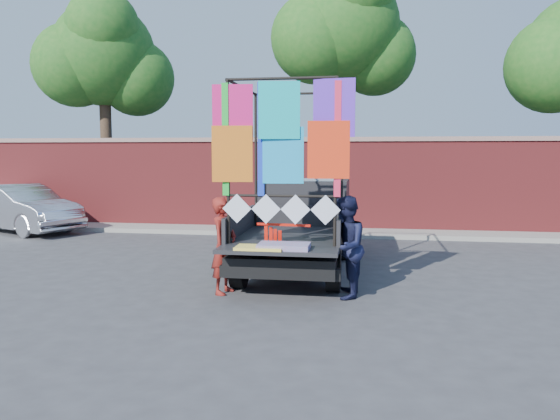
# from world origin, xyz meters

# --- Properties ---
(ground) EXTENTS (90.00, 90.00, 0.00)m
(ground) POSITION_xyz_m (0.00, 0.00, 0.00)
(ground) COLOR #38383A
(ground) RESTS_ON ground
(brick_wall) EXTENTS (30.00, 0.45, 2.61)m
(brick_wall) POSITION_xyz_m (0.00, 7.00, 1.33)
(brick_wall) COLOR maroon
(brick_wall) RESTS_ON ground
(curb) EXTENTS (30.00, 1.20, 0.12)m
(curb) POSITION_xyz_m (0.00, 6.30, 0.06)
(curb) COLOR gray
(curb) RESTS_ON ground
(tree_left) EXTENTS (4.20, 3.30, 7.05)m
(tree_left) POSITION_xyz_m (-6.48, 8.12, 5.12)
(tree_left) COLOR #38281C
(tree_left) RESTS_ON ground
(tree_mid) EXTENTS (4.20, 3.30, 7.73)m
(tree_mid) POSITION_xyz_m (1.02, 8.12, 5.70)
(tree_mid) COLOR #38281C
(tree_mid) RESTS_ON ground
(pickup_truck) EXTENTS (2.07, 5.20, 3.28)m
(pickup_truck) POSITION_xyz_m (0.48, 2.31, 0.82)
(pickup_truck) COLOR black
(pickup_truck) RESTS_ON ground
(sedan) EXTENTS (4.20, 2.91, 1.31)m
(sedan) POSITION_xyz_m (-7.71, 5.46, 0.66)
(sedan) COLOR silver
(sedan) RESTS_ON ground
(woman) EXTENTS (0.46, 0.61, 1.51)m
(woman) POSITION_xyz_m (-0.43, -0.11, 0.75)
(woman) COLOR maroon
(woman) RESTS_ON ground
(man) EXTENTS (0.59, 0.76, 1.54)m
(man) POSITION_xyz_m (1.43, -0.06, 0.77)
(man) COLOR #161937
(man) RESTS_ON ground
(streamer_bundle) EXTENTS (0.84, 0.13, 0.59)m
(streamer_bundle) POSITION_xyz_m (0.40, -0.10, 0.92)
(streamer_bundle) COLOR red
(streamer_bundle) RESTS_ON ground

